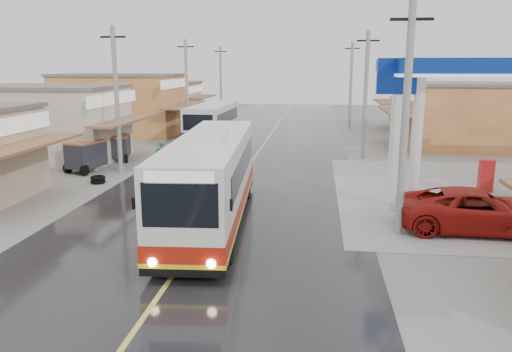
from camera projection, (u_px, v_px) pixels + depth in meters
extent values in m
plane|color=slate|center=(207.00, 226.00, 18.78)|extent=(120.00, 120.00, 0.00)
cube|color=black|center=(256.00, 156.00, 33.30)|extent=(12.00, 90.00, 0.02)
cube|color=#D8CC4C|center=(256.00, 155.00, 33.30)|extent=(0.15, 90.00, 0.01)
cube|color=gray|center=(511.00, 196.00, 23.03)|extent=(16.00, 16.00, 0.03)
cylinder|color=white|center=(394.00, 128.00, 25.94)|extent=(0.44, 0.44, 5.50)
cylinder|color=white|center=(416.00, 146.00, 20.13)|extent=(0.44, 0.44, 5.50)
cube|color=gray|center=(511.00, 194.00, 23.01)|extent=(4.00, 1.20, 0.20)
cube|color=#B21919|center=(486.00, 176.00, 22.97)|extent=(0.60, 0.45, 1.50)
cube|color=white|center=(396.00, 139.00, 20.17)|extent=(0.25, 0.25, 6.00)
cube|color=navy|center=(400.00, 76.00, 19.62)|extent=(1.80, 0.30, 1.40)
cube|color=silver|center=(211.00, 174.00, 18.69)|extent=(3.09, 11.44, 2.78)
cube|color=black|center=(212.00, 212.00, 19.01)|extent=(3.11, 11.46, 0.28)
cube|color=#A71C0D|center=(212.00, 200.00, 18.91)|extent=(3.13, 11.48, 0.52)
cube|color=yellow|center=(212.00, 208.00, 18.98)|extent=(3.14, 11.49, 0.13)
cube|color=black|center=(213.00, 164.00, 19.08)|extent=(2.98, 9.09, 0.94)
cube|color=black|center=(180.00, 205.00, 13.14)|extent=(2.06, 0.25, 1.23)
cube|color=black|center=(228.00, 141.00, 24.06)|extent=(2.06, 0.25, 1.04)
cube|color=white|center=(179.00, 177.00, 12.98)|extent=(1.86, 0.24, 0.33)
cube|color=silver|center=(210.00, 134.00, 18.35)|extent=(1.31, 2.90, 0.28)
cylinder|color=black|center=(160.00, 246.00, 15.19)|extent=(0.40, 1.06, 1.04)
cylinder|color=black|center=(227.00, 248.00, 15.08)|extent=(0.40, 1.06, 1.04)
cylinder|color=black|center=(201.00, 187.00, 22.54)|extent=(0.40, 1.06, 1.04)
cylinder|color=black|center=(246.00, 188.00, 22.42)|extent=(0.40, 1.06, 1.04)
sphere|color=#FFF2CC|center=(152.00, 262.00, 13.47)|extent=(0.28, 0.28, 0.26)
sphere|color=#FFF2CC|center=(211.00, 264.00, 13.38)|extent=(0.28, 0.28, 0.26)
cube|color=black|center=(134.00, 203.00, 13.47)|extent=(0.09, 0.09, 0.33)
cube|color=black|center=(231.00, 205.00, 13.32)|extent=(0.09, 0.09, 0.33)
cube|color=silver|center=(213.00, 121.00, 38.15)|extent=(2.59, 9.02, 2.49)
cube|color=navy|center=(213.00, 132.00, 38.33)|extent=(2.63, 9.06, 1.00)
cube|color=black|center=(213.00, 116.00, 38.07)|extent=(2.60, 7.53, 0.90)
cube|color=black|center=(198.00, 123.00, 33.79)|extent=(2.09, 0.17, 1.10)
cylinder|color=black|center=(188.00, 143.00, 35.49)|extent=(0.32, 1.00, 1.00)
cylinder|color=black|center=(218.00, 143.00, 35.19)|extent=(0.32, 1.00, 1.00)
cylinder|color=black|center=(209.00, 131.00, 41.65)|extent=(0.32, 1.00, 1.00)
cylinder|color=black|center=(235.00, 132.00, 41.35)|extent=(0.32, 1.00, 1.00)
imported|color=#9F150F|center=(477.00, 211.00, 18.07)|extent=(5.66, 2.73, 1.55)
imported|color=black|center=(164.00, 170.00, 26.36)|extent=(0.93, 2.05, 1.04)
imported|color=#297C44|center=(162.00, 156.00, 25.97)|extent=(0.68, 0.49, 1.73)
cube|color=#26262D|center=(119.00, 147.00, 31.46)|extent=(1.61, 2.11, 1.23)
cube|color=brown|center=(118.00, 136.00, 31.31)|extent=(1.67, 2.17, 0.09)
cylinder|color=black|center=(107.00, 158.00, 30.89)|extent=(0.29, 0.59, 0.57)
cylinder|color=black|center=(111.00, 154.00, 32.17)|extent=(0.29, 0.59, 0.57)
cylinder|color=black|center=(126.00, 158.00, 30.82)|extent=(0.24, 0.58, 0.57)
cube|color=#26262D|center=(86.00, 155.00, 28.10)|extent=(1.82, 2.34, 1.34)
cube|color=brown|center=(85.00, 142.00, 27.95)|extent=(1.89, 2.40, 0.10)
cylinder|color=black|center=(68.00, 168.00, 27.86)|extent=(0.34, 0.65, 0.62)
cylinder|color=black|center=(85.00, 163.00, 29.17)|extent=(0.34, 0.65, 0.62)
cylinder|color=black|center=(85.00, 170.00, 27.18)|extent=(0.28, 0.63, 0.62)
torus|color=black|center=(98.00, 181.00, 25.56)|extent=(0.76, 0.76, 0.19)
torus|color=black|center=(98.00, 178.00, 25.51)|extent=(0.76, 0.76, 0.19)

